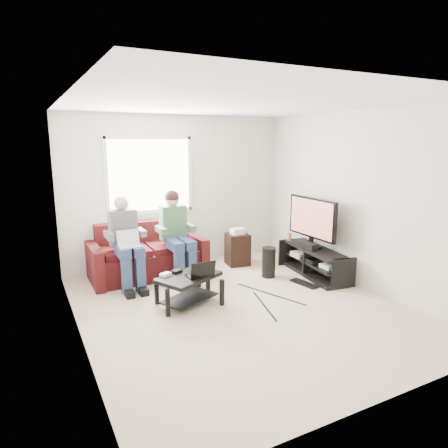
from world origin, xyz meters
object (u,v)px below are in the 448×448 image
Objects in this scene: tv_stand at (314,263)px; end_table at (237,248)px; subwoofer at (269,262)px; tv at (312,219)px; coffee_table at (189,283)px; sofa at (147,257)px.

end_table reaches higher than tv_stand.
tv_stand is at bearing -21.59° from subwoofer.
tv reaches higher than end_table.
end_table is (-0.12, 0.81, 0.05)m from subwoofer.
subwoofer is at bearing 16.22° from coffee_table.
sofa is at bearing 154.73° from tv.
subwoofer is at bearing -81.35° from end_table.
subwoofer is (1.72, -0.96, -0.07)m from sofa.
sofa is 1.89× the size of coffee_table.
end_table is (1.45, 1.27, -0.01)m from coffee_table.
sofa is at bearing 152.85° from tv_stand.
tv is at bearing -14.27° from subwoofer.
sofa is 2.74m from tv.
sofa is 1.60m from end_table.
tv_stand reaches higher than coffee_table.
sofa is 3.70× the size of subwoofer.
tv is (2.42, -1.14, 0.60)m from sofa.
tv_stand is at bearing 4.50° from coffee_table.
sofa is at bearing 150.73° from subwoofer.
sofa is 2.72m from tv_stand.
end_table is (1.60, -0.15, -0.02)m from sofa.
tv_stand is 0.76m from subwoofer.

